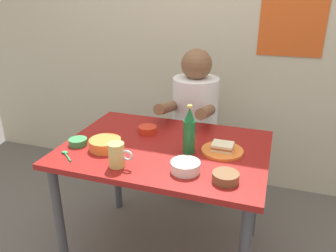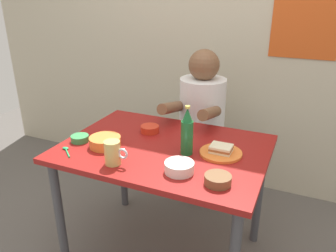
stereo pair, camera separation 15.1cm
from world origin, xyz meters
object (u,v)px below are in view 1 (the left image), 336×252
at_px(beer_mug, 117,155).
at_px(beer_bottle, 189,132).
at_px(sandwich, 223,146).
at_px(dining_table, 165,161).
at_px(person_seated, 195,107).
at_px(plate_orange, 222,151).
at_px(stool, 193,159).
at_px(condiment_bowl_brown, 226,177).

distance_m(beer_mug, beer_bottle, 0.38).
bearing_deg(beer_bottle, sandwich, 20.76).
bearing_deg(dining_table, beer_mug, -117.53).
bearing_deg(person_seated, beer_mug, -99.70).
bearing_deg(beer_mug, sandwich, 34.44).
height_order(person_seated, plate_orange, person_seated).
distance_m(stool, person_seated, 0.42).
relative_size(beer_mug, beer_bottle, 0.48).
height_order(sandwich, condiment_bowl_brown, sandwich).
bearing_deg(dining_table, person_seated, 89.30).
xyz_separation_m(beer_bottle, condiment_bowl_brown, (0.23, -0.22, -0.10)).
bearing_deg(beer_bottle, beer_mug, -139.23).
xyz_separation_m(stool, beer_mug, (-0.15, -0.91, 0.45)).
relative_size(stool, condiment_bowl_brown, 3.75).
height_order(beer_mug, beer_bottle, beer_bottle).
distance_m(dining_table, beer_bottle, 0.26).
bearing_deg(stool, beer_bottle, -78.52).
relative_size(stool, person_seated, 0.63).
height_order(person_seated, beer_bottle, person_seated).
bearing_deg(dining_table, sandwich, 5.74).
relative_size(person_seated, condiment_bowl_brown, 6.00).
xyz_separation_m(person_seated, beer_bottle, (0.13, -0.65, 0.09)).
height_order(plate_orange, condiment_bowl_brown, condiment_bowl_brown).
bearing_deg(plate_orange, condiment_bowl_brown, -77.27).
distance_m(dining_table, stool, 0.70).
distance_m(stool, sandwich, 0.79).
xyz_separation_m(stool, beer_bottle, (0.13, -0.66, 0.51)).
bearing_deg(plate_orange, sandwich, 90.00).
bearing_deg(beer_bottle, plate_orange, 20.76).
height_order(person_seated, sandwich, person_seated).
relative_size(plate_orange, sandwich, 2.00).
height_order(stool, condiment_bowl_brown, condiment_bowl_brown).
distance_m(sandwich, beer_bottle, 0.20).
height_order(sandwich, beer_mug, beer_mug).
bearing_deg(stool, person_seated, -90.00).
distance_m(stool, condiment_bowl_brown, 1.04).
relative_size(dining_table, beer_mug, 8.73).
xyz_separation_m(sandwich, beer_mug, (-0.45, -0.31, 0.03)).
bearing_deg(person_seated, plate_orange, -62.92).
distance_m(plate_orange, beer_mug, 0.55).
xyz_separation_m(stool, sandwich, (0.30, -0.60, 0.42)).
relative_size(dining_table, beer_bottle, 4.20).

